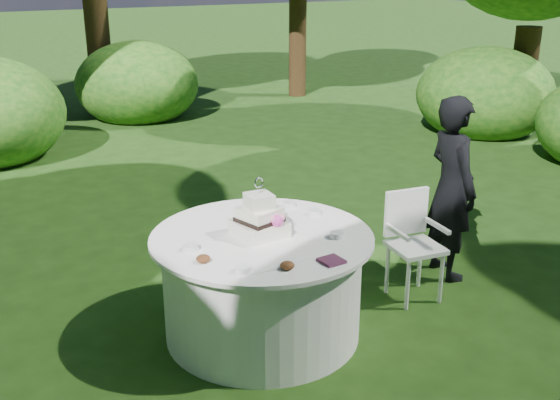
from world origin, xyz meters
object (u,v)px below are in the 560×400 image
object	(u,v)px
guest	(451,188)
cake	(260,220)
chair	(412,236)
napkins	(332,261)
table	(262,284)

from	to	relation	value
guest	cake	bearing A→B (deg)	103.41
cake	chair	world-z (taller)	cake
guest	cake	xyz separation A→B (m)	(-1.86, 0.02, 0.10)
napkins	table	distance (m)	0.74
napkins	cake	bearing A→B (deg)	103.94
guest	chair	distance (m)	0.61
guest	chair	size ratio (longest dim) A/B	1.80
cake	guest	bearing A→B (deg)	-0.55
napkins	guest	xyz separation A→B (m)	(1.71, 0.60, 0.00)
guest	table	size ratio (longest dim) A/B	1.00
napkins	table	xyz separation A→B (m)	(-0.14, 0.62, -0.39)
table	cake	size ratio (longest dim) A/B	3.65
napkins	table	world-z (taller)	napkins
table	chair	bearing A→B (deg)	-5.57
napkins	table	bearing A→B (deg)	102.96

